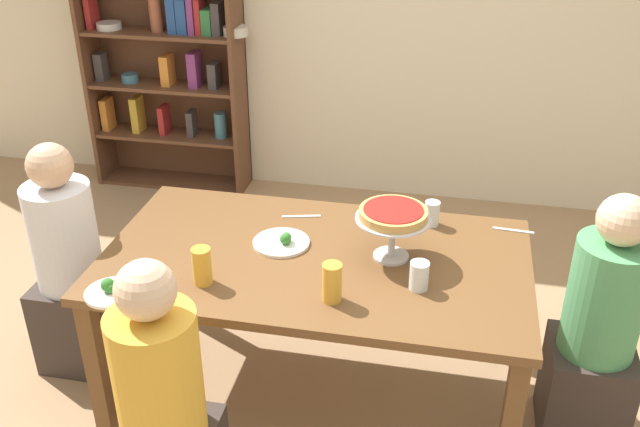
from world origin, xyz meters
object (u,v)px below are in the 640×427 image
(diner_head_east, at_px, (596,340))
(water_glass_clear_near, at_px, (419,276))
(beer_glass_amber_tall, at_px, (202,266))
(diner_near_left, at_px, (164,422))
(cutlery_knife_near, at_px, (301,216))
(dining_table, at_px, (315,272))
(beer_glass_amber_short, at_px, (332,283))
(salad_plate_far_diner, at_px, (111,291))
(water_glass_clear_far, at_px, (432,213))
(diner_head_west, at_px, (71,275))
(deep_dish_pizza_stand, at_px, (393,218))
(cutlery_fork_near, at_px, (513,230))
(salad_plate_near_diner, at_px, (282,242))
(bookshelf, at_px, (161,27))

(diner_head_east, distance_m, water_glass_clear_near, 0.80)
(diner_head_east, height_order, beer_glass_amber_tall, diner_head_east)
(diner_near_left, xyz_separation_m, cutlery_knife_near, (0.24, 1.11, 0.25))
(dining_table, relative_size, water_glass_clear_near, 15.36)
(diner_near_left, xyz_separation_m, beer_glass_amber_short, (0.50, 0.49, 0.33))
(diner_near_left, height_order, beer_glass_amber_short, diner_near_left)
(salad_plate_far_diner, height_order, beer_glass_amber_tall, beer_glass_amber_tall)
(beer_glass_amber_short, height_order, water_glass_clear_far, beer_glass_amber_short)
(diner_head_west, xyz_separation_m, deep_dish_pizza_stand, (1.47, 0.06, 0.44))
(diner_near_left, bearing_deg, beer_glass_amber_short, -45.37)
(cutlery_fork_near, bearing_deg, deep_dish_pizza_stand, 36.90)
(water_glass_clear_near, bearing_deg, cutlery_knife_near, 140.60)
(dining_table, relative_size, deep_dish_pizza_stand, 5.75)
(diner_head_east, distance_m, water_glass_clear_far, 0.86)
(diner_head_west, xyz_separation_m, salad_plate_far_diner, (0.45, -0.43, 0.26))
(deep_dish_pizza_stand, relative_size, beer_glass_amber_short, 1.96)
(cutlery_fork_near, relative_size, cutlery_knife_near, 1.00)
(salad_plate_near_diner, bearing_deg, diner_near_left, -104.08)
(dining_table, distance_m, water_glass_clear_near, 0.49)
(diner_head_west, height_order, cutlery_fork_near, diner_head_west)
(diner_head_east, distance_m, diner_head_west, 2.33)
(diner_head_east, bearing_deg, beer_glass_amber_short, 15.18)
(salad_plate_near_diner, xyz_separation_m, beer_glass_amber_tall, (-0.23, -0.35, 0.06))
(dining_table, relative_size, diner_near_left, 1.55)
(salad_plate_far_diner, distance_m, water_glass_clear_near, 1.19)
(salad_plate_near_diner, xyz_separation_m, water_glass_clear_far, (0.62, 0.31, 0.04))
(dining_table, relative_size, bookshelf, 0.81)
(salad_plate_near_diner, height_order, beer_glass_amber_short, beer_glass_amber_short)
(diner_head_west, relative_size, beer_glass_amber_short, 7.27)
(bookshelf, bearing_deg, diner_head_east, -37.33)
(bookshelf, bearing_deg, water_glass_clear_near, -48.22)
(salad_plate_far_diner, relative_size, cutlery_fork_near, 1.16)
(bookshelf, bearing_deg, deep_dish_pizza_stand, -47.36)
(salad_plate_far_diner, bearing_deg, water_glass_clear_near, 13.64)
(diner_head_west, xyz_separation_m, salad_plate_near_diner, (1.00, 0.07, 0.26))
(dining_table, xyz_separation_m, water_glass_clear_far, (0.46, 0.37, 0.14))
(dining_table, bearing_deg, diner_near_left, -115.29)
(water_glass_clear_near, bearing_deg, salad_plate_near_diner, 160.37)
(diner_near_left, bearing_deg, deep_dish_pizza_stand, -39.04)
(salad_plate_near_diner, bearing_deg, water_glass_clear_far, 26.30)
(dining_table, distance_m, beer_glass_amber_tall, 0.51)
(diner_near_left, distance_m, salad_plate_near_diner, 0.92)
(dining_table, height_order, beer_glass_amber_tall, beer_glass_amber_tall)
(salad_plate_near_diner, xyz_separation_m, beer_glass_amber_short, (0.29, -0.36, 0.07))
(diner_head_west, height_order, beer_glass_amber_tall, diner_head_west)
(deep_dish_pizza_stand, height_order, beer_glass_amber_tall, deep_dish_pizza_stand)
(diner_head_east, distance_m, salad_plate_near_diner, 1.35)
(salad_plate_near_diner, xyz_separation_m, cutlery_knife_near, (0.03, 0.26, -0.01))
(diner_near_left, xyz_separation_m, salad_plate_near_diner, (0.21, 0.85, 0.26))
(dining_table, height_order, salad_plate_near_diner, salad_plate_near_diner)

